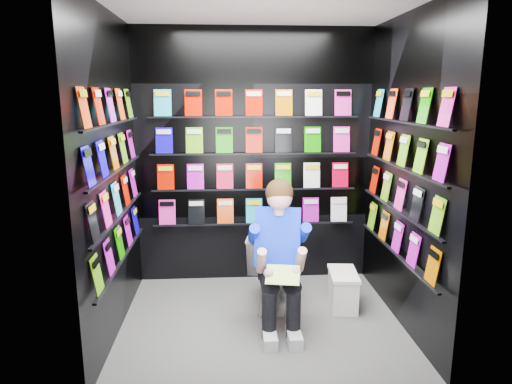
{
  "coord_description": "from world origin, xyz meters",
  "views": [
    {
      "loc": [
        -0.29,
        -3.64,
        1.94
      ],
      "look_at": [
        -0.03,
        0.15,
        1.13
      ],
      "focal_mm": 32.0,
      "sensor_mm": 36.0,
      "label": 1
    }
  ],
  "objects": [
    {
      "name": "toilet",
      "position": [
        0.14,
        0.37,
        0.37
      ],
      "size": [
        0.55,
        0.81,
        0.73
      ],
      "primitive_type": "imported",
      "rotation": [
        0.0,
        0.0,
        2.95
      ],
      "color": "white",
      "rests_on": "floor"
    },
    {
      "name": "wall_right",
      "position": [
        1.2,
        0.0,
        1.3
      ],
      "size": [
        0.04,
        2.0,
        2.6
      ],
      "primitive_type": "cube",
      "color": "black",
      "rests_on": "floor"
    },
    {
      "name": "comics_right",
      "position": [
        1.17,
        0.0,
        1.31
      ],
      "size": [
        0.06,
        1.7,
        1.37
      ],
      "primitive_type": null,
      "color": "#C00029",
      "rests_on": "wall_right"
    },
    {
      "name": "floor",
      "position": [
        0.0,
        0.0,
        0.0
      ],
      "size": [
        2.4,
        2.4,
        0.0
      ],
      "primitive_type": "plane",
      "color": "#565654",
      "rests_on": "ground"
    },
    {
      "name": "wall_back",
      "position": [
        0.0,
        1.0,
        1.3
      ],
      "size": [
        2.4,
        0.04,
        2.6
      ],
      "primitive_type": "cube",
      "color": "black",
      "rests_on": "floor"
    },
    {
      "name": "held_comic",
      "position": [
        0.14,
        -0.36,
        0.58
      ],
      "size": [
        0.28,
        0.2,
        0.11
      ],
      "primitive_type": "cube",
      "rotation": [
        -0.96,
        0.0,
        -0.19
      ],
      "color": "green",
      "rests_on": "reader"
    },
    {
      "name": "wall_front",
      "position": [
        0.0,
        -1.0,
        1.3
      ],
      "size": [
        2.4,
        0.04,
        2.6
      ],
      "primitive_type": "cube",
      "color": "black",
      "rests_on": "floor"
    },
    {
      "name": "longbox",
      "position": [
        0.78,
        0.24,
        0.15
      ],
      "size": [
        0.27,
        0.43,
        0.31
      ],
      "primitive_type": "cube",
      "rotation": [
        0.0,
        0.0,
        -0.1
      ],
      "color": "white",
      "rests_on": "floor"
    },
    {
      "name": "comics_left",
      "position": [
        -1.17,
        0.0,
        1.31
      ],
      "size": [
        0.06,
        1.7,
        1.37
      ],
      "primitive_type": null,
      "color": "#C00029",
      "rests_on": "wall_left"
    },
    {
      "name": "ceiling",
      "position": [
        0.0,
        0.0,
        2.6
      ],
      "size": [
        2.4,
        2.4,
        0.0
      ],
      "primitive_type": "plane",
      "color": "white",
      "rests_on": "floor"
    },
    {
      "name": "reader",
      "position": [
        0.14,
        -0.01,
        0.76
      ],
      "size": [
        0.64,
        0.83,
        1.37
      ],
      "primitive_type": null,
      "rotation": [
        0.0,
        0.0,
        -0.19
      ],
      "color": "#0725ED",
      "rests_on": "toilet"
    },
    {
      "name": "wall_left",
      "position": [
        -1.2,
        0.0,
        1.3
      ],
      "size": [
        0.04,
        2.0,
        2.6
      ],
      "primitive_type": "cube",
      "color": "black",
      "rests_on": "floor"
    },
    {
      "name": "comics_back",
      "position": [
        0.0,
        0.97,
        1.31
      ],
      "size": [
        2.1,
        0.06,
        1.37
      ],
      "primitive_type": null,
      "color": "#C00029",
      "rests_on": "wall_back"
    },
    {
      "name": "longbox_lid",
      "position": [
        0.78,
        0.24,
        0.32
      ],
      "size": [
        0.29,
        0.45,
        0.03
      ],
      "primitive_type": "cube",
      "rotation": [
        0.0,
        0.0,
        -0.1
      ],
      "color": "white",
      "rests_on": "longbox"
    }
  ]
}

